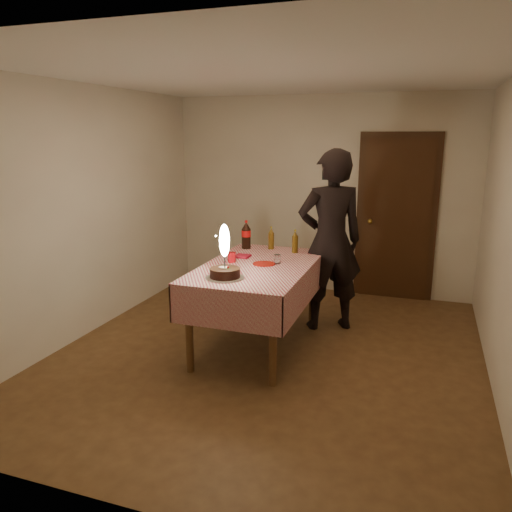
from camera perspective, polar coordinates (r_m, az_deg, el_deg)
name	(u,v)px	position (r m, az deg, el deg)	size (l,w,h in m)	color
ground	(268,353)	(4.99, 1.40, -11.06)	(4.00, 4.50, 0.01)	brown
room_shell	(275,184)	(4.61, 2.22, 8.28)	(4.04, 4.54, 2.62)	silver
dining_table	(258,276)	(4.91, 0.19, -2.27)	(1.02, 1.72, 0.85)	brown
birthday_cake	(225,265)	(4.42, -3.59, -0.99)	(0.34, 0.34, 0.48)	white
red_plate	(264,264)	(4.90, 0.92, -0.89)	(0.22, 0.22, 0.01)	#B2130C
red_cup	(232,257)	(4.97, -2.80, -0.15)	(0.08, 0.08, 0.10)	#A90B12
clear_cup	(277,259)	(4.92, 2.46, -0.36)	(0.07, 0.07, 0.09)	silver
napkin_stack	(242,256)	(5.18, -1.56, -0.01)	(0.15, 0.15, 0.02)	maroon
cola_bottle	(246,235)	(5.55, -1.13, 2.42)	(0.10, 0.10, 0.32)	black
amber_bottle_left	(271,239)	(5.53, 1.75, 2.01)	(0.06, 0.06, 0.25)	#5A3D0F
amber_bottle_right	(295,242)	(5.37, 4.48, 1.61)	(0.06, 0.06, 0.25)	#5A3D0F
photographer	(330,241)	(5.41, 8.48, 1.71)	(0.85, 0.74, 1.96)	black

